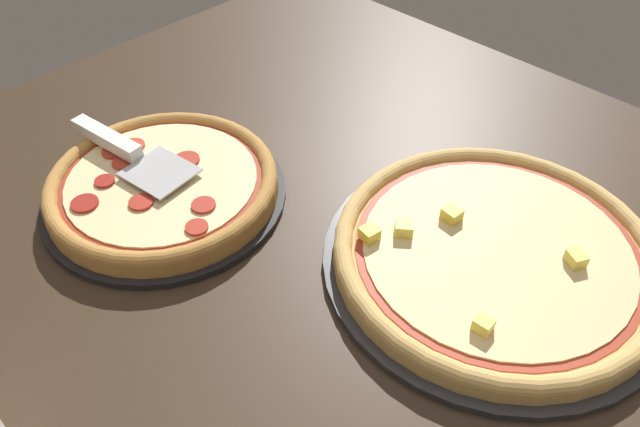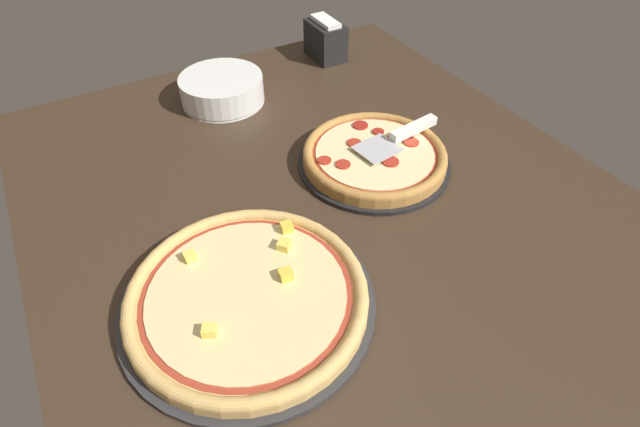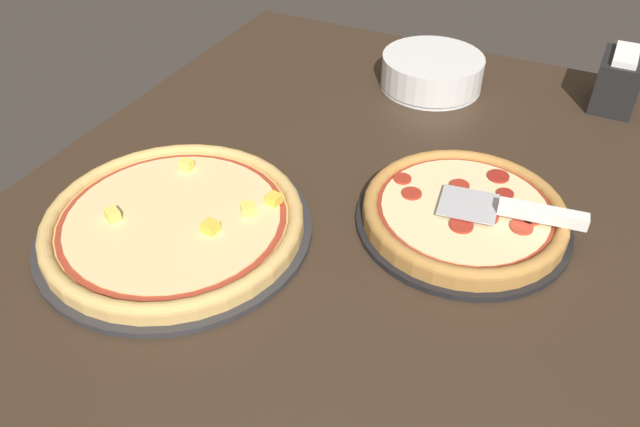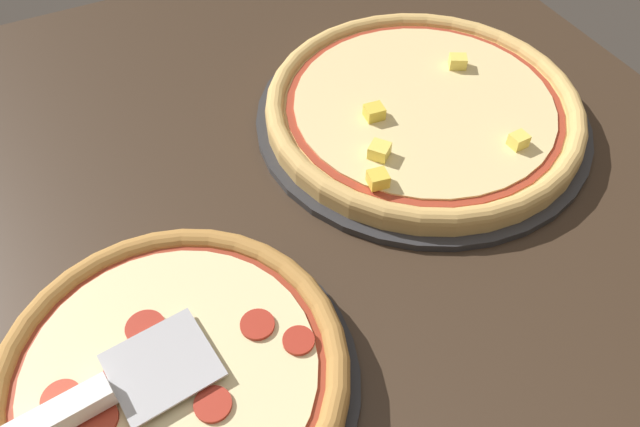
{
  "view_description": "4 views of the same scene",
  "coord_description": "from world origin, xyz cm",
  "px_view_note": "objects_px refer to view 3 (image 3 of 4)",
  "views": [
    {
      "loc": [
        33.61,
        46.5,
        58.29
      ],
      "look_at": [
        -8.51,
        5.22,
        3.0
      ],
      "focal_mm": 35.0,
      "sensor_mm": 36.0,
      "label": 1
    },
    {
      "loc": [
        -68.85,
        39.7,
        68.49
      ],
      "look_at": [
        -8.51,
        5.22,
        3.0
      ],
      "focal_mm": 28.0,
      "sensor_mm": 36.0,
      "label": 2
    },
    {
      "loc": [
        -75.77,
        -27.23,
        63.98
      ],
      "look_at": [
        -8.51,
        5.22,
        3.0
      ],
      "focal_mm": 35.0,
      "sensor_mm": 36.0,
      "label": 3
    },
    {
      "loc": [
        30.35,
        -14.02,
        53.6
      ],
      "look_at": [
        -8.51,
        5.22,
        3.0
      ],
      "focal_mm": 35.0,
      "sensor_mm": 36.0,
      "label": 4
    }
  ],
  "objects_px": {
    "pizza_back": "(174,220)",
    "pizza_front": "(464,211)",
    "plate_stack": "(432,72)",
    "napkin_holder": "(618,81)",
    "serving_spatula": "(526,212)"
  },
  "relations": [
    {
      "from": "pizza_back",
      "to": "serving_spatula",
      "type": "relative_size",
      "value": 1.81
    },
    {
      "from": "pizza_front",
      "to": "serving_spatula",
      "type": "xyz_separation_m",
      "value": [
        0.01,
        -0.09,
        0.02
      ]
    },
    {
      "from": "napkin_holder",
      "to": "pizza_front",
      "type": "bearing_deg",
      "value": 161.44
    },
    {
      "from": "plate_stack",
      "to": "pizza_back",
      "type": "bearing_deg",
      "value": 161.8
    },
    {
      "from": "pizza_back",
      "to": "serving_spatula",
      "type": "distance_m",
      "value": 0.53
    },
    {
      "from": "napkin_holder",
      "to": "pizza_back",
      "type": "bearing_deg",
      "value": 141.73
    },
    {
      "from": "pizza_front",
      "to": "napkin_holder",
      "type": "relative_size",
      "value": 2.57
    },
    {
      "from": "pizza_front",
      "to": "plate_stack",
      "type": "distance_m",
      "value": 0.46
    },
    {
      "from": "pizza_front",
      "to": "plate_stack",
      "type": "bearing_deg",
      "value": 24.18
    },
    {
      "from": "pizza_back",
      "to": "plate_stack",
      "type": "distance_m",
      "value": 0.67
    },
    {
      "from": "plate_stack",
      "to": "napkin_holder",
      "type": "xyz_separation_m",
      "value": [
        0.09,
        -0.36,
        0.02
      ]
    },
    {
      "from": "pizza_front",
      "to": "serving_spatula",
      "type": "distance_m",
      "value": 0.09
    },
    {
      "from": "pizza_front",
      "to": "napkin_holder",
      "type": "distance_m",
      "value": 0.54
    },
    {
      "from": "pizza_back",
      "to": "pizza_front",
      "type": "bearing_deg",
      "value": -61.89
    },
    {
      "from": "napkin_holder",
      "to": "plate_stack",
      "type": "bearing_deg",
      "value": 103.48
    }
  ]
}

